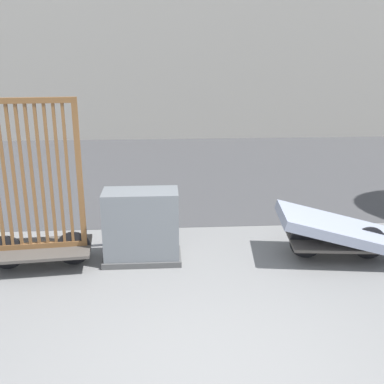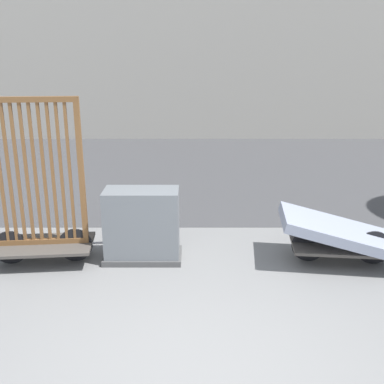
% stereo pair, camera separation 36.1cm
% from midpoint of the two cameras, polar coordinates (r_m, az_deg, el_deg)
% --- Properties ---
extents(ground_plane, '(60.00, 60.00, 0.00)m').
position_cam_midpoint_polar(ground_plane, '(4.32, 2.61, -22.25)').
color(ground_plane, slate).
extents(road_strip, '(56.00, 8.22, 0.01)m').
position_cam_midpoint_polar(road_strip, '(11.37, 0.89, 3.09)').
color(road_strip, '#424244').
rests_on(road_strip, ground_plane).
extents(bike_cart_with_bedframe, '(2.06, 0.88, 2.24)m').
position_cam_midpoint_polar(bike_cart_with_bedframe, '(6.24, -17.26, -2.06)').
color(bike_cart_with_bedframe, '#4C4742').
rests_on(bike_cart_with_bedframe, ground_plane).
extents(bike_cart_with_mattress, '(2.24, 1.09, 0.71)m').
position_cam_midpoint_polar(bike_cart_with_mattress, '(6.49, 20.09, -5.15)').
color(bike_cart_with_mattress, '#4C4742').
rests_on(bike_cart_with_mattress, ground_plane).
extents(utility_cabinet, '(1.07, 0.56, 1.01)m').
position_cam_midpoint_polar(utility_cabinet, '(6.19, -4.68, -4.58)').
color(utility_cabinet, '#4C4C4C').
rests_on(utility_cabinet, ground_plane).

